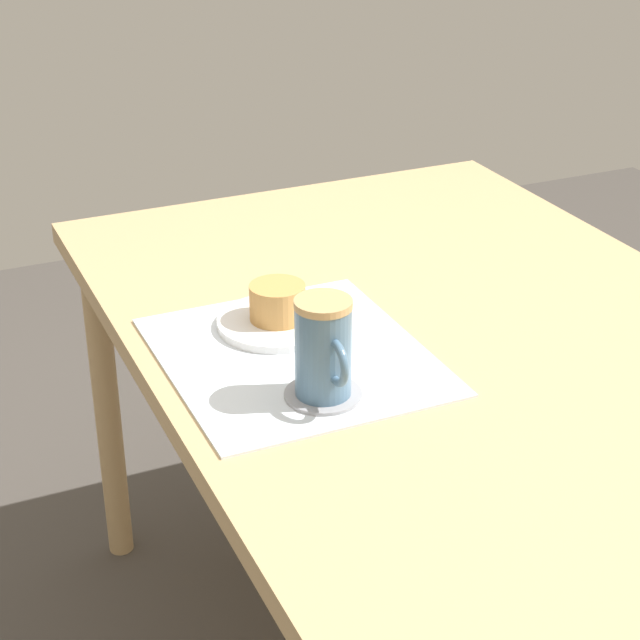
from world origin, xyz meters
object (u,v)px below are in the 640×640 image
(pastry, at_px, (277,302))
(dining_table, at_px, (455,377))
(pastry_plate, at_px, (278,322))
(coffee_mug, at_px, (324,348))

(pastry, bearing_deg, dining_table, 59.62)
(pastry_plate, relative_size, pastry, 2.18)
(dining_table, distance_m, coffee_mug, 0.30)
(pastry_plate, xyz_separation_m, pastry, (0.00, 0.00, 0.03))
(dining_table, xyz_separation_m, pastry_plate, (-0.13, -0.23, 0.08))
(dining_table, xyz_separation_m, pastry, (-0.13, -0.23, 0.11))
(pastry, bearing_deg, coffee_mug, -5.86)
(pastry_plate, distance_m, coffee_mug, 0.22)
(pastry, height_order, coffee_mug, coffee_mug)
(pastry, bearing_deg, pastry_plate, 0.00)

